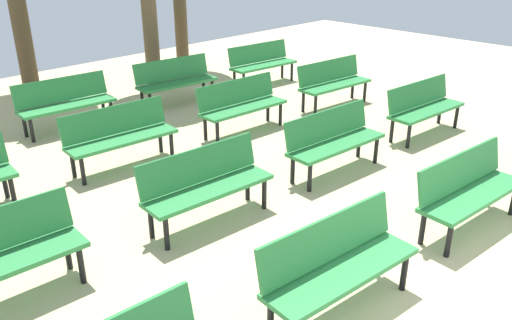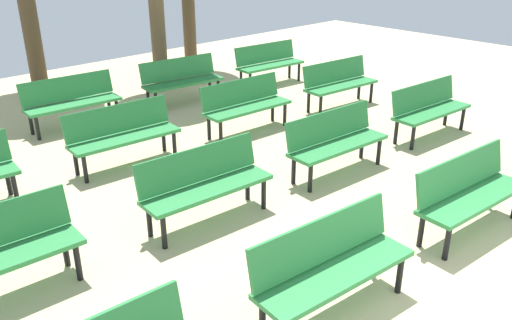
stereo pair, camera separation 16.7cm
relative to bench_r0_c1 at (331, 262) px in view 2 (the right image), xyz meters
The scene contains 11 objects.
bench_r0_c1 is the anchor object (origin of this frame).
bench_r0_c2 2.23m from the bench_r0_c1, ahead, with size 1.64×0.63×0.87m.
bench_r1_c1 2.05m from the bench_r0_c1, 84.38° to the left, with size 1.63×0.60×0.87m.
bench_r1_c2 2.99m from the bench_r0_c1, 38.10° to the left, with size 1.63×0.59×0.87m.
bench_r1_c3 4.92m from the bench_r0_c1, 20.29° to the left, with size 1.63×0.60×0.87m.
bench_r2_c1 4.14m from the bench_r0_c1, 85.24° to the left, with size 1.63×0.60×0.87m.
bench_r2_c2 4.70m from the bench_r0_c1, 56.95° to the left, with size 1.62×0.56×0.87m.
bench_r2_c3 6.05m from the bench_r0_c1, 37.80° to the left, with size 1.64×0.63×0.87m.
bench_r3_c1 6.16m from the bench_r0_c1, 85.09° to the left, with size 1.63×0.59×0.87m.
bench_r3_c2 6.55m from the bench_r0_c1, 65.50° to the left, with size 1.64×0.65×0.87m.
bench_r3_c3 7.62m from the bench_r0_c1, 49.51° to the left, with size 1.64×0.62×0.87m.
Camera 2 is at (-4.12, -0.71, 3.20)m, focal length 37.06 mm.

